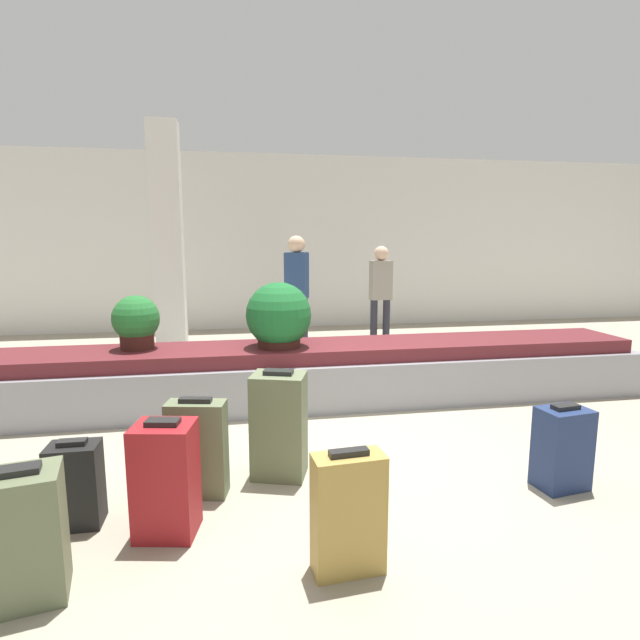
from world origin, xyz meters
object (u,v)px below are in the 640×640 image
object	(u,v)px
potted_plant_0	(279,317)
suitcase_3	(76,485)
suitcase_1	(24,536)
suitcase_4	(279,425)
traveler_2	(298,280)
traveler_1	(381,288)
suitcase_5	(197,448)
suitcase_6	(348,513)
pillar	(168,244)
suitcase_2	(166,479)
suitcase_0	(562,448)
traveler_0	(297,283)
potted_plant_1	(136,322)

from	to	relation	value
potted_plant_0	suitcase_3	bearing A→B (deg)	-125.36
suitcase_1	suitcase_4	distance (m)	1.64
suitcase_4	traveler_2	size ratio (longest dim) A/B	0.46
suitcase_4	traveler_1	world-z (taller)	traveler_1
suitcase_5	suitcase_6	size ratio (longest dim) A/B	1.02
pillar	traveler_2	distance (m)	2.17
suitcase_2	traveler_1	world-z (taller)	traveler_1
pillar	suitcase_3	xyz separation A→B (m)	(-0.09, -4.17, -1.35)
suitcase_0	suitcase_3	world-z (taller)	suitcase_0
suitcase_4	traveler_1	xyz separation A→B (m)	(1.93, 3.98, 0.55)
suitcase_4	suitcase_2	bearing A→B (deg)	-122.02
potted_plant_0	traveler_1	size ratio (longest dim) A/B	0.41
traveler_1	pillar	bearing A→B (deg)	179.96
suitcase_6	traveler_0	size ratio (longest dim) A/B	0.38
pillar	potted_plant_0	world-z (taller)	pillar
suitcase_5	pillar	bearing A→B (deg)	110.08
suitcase_2	suitcase_6	world-z (taller)	suitcase_2
suitcase_5	potted_plant_1	world-z (taller)	potted_plant_1
traveler_1	suitcase_4	bearing A→B (deg)	-120.15
suitcase_2	suitcase_5	xyz separation A→B (m)	(0.15, 0.42, -0.01)
suitcase_0	suitcase_4	distance (m)	1.93
suitcase_0	suitcase_4	bearing A→B (deg)	157.08
suitcase_6	traveler_1	bearing A→B (deg)	66.91
suitcase_0	traveler_0	size ratio (longest dim) A/B	0.34
traveler_1	suitcase_2	bearing A→B (deg)	-124.12
potted_plant_1	traveler_0	bearing A→B (deg)	49.10
suitcase_0	suitcase_2	distance (m)	2.56
traveler_1	suitcase_6	bearing A→B (deg)	-112.65
suitcase_4	potted_plant_1	bearing A→B (deg)	143.56
suitcase_6	suitcase_3	bearing A→B (deg)	150.60
suitcase_0	suitcase_3	xyz separation A→B (m)	(-3.10, 0.08, -0.03)
suitcase_4	traveler_2	world-z (taller)	traveler_2
suitcase_3	traveler_0	world-z (taller)	traveler_0
suitcase_3	potted_plant_0	bearing A→B (deg)	54.76
suitcase_4	potted_plant_1	xyz separation A→B (m)	(-1.23, 1.68, 0.50)
suitcase_0	potted_plant_0	distance (m)	2.73
potted_plant_1	traveler_1	distance (m)	3.92
suitcase_6	potted_plant_0	bearing A→B (deg)	87.47
potted_plant_0	suitcase_1	bearing A→B (deg)	-119.15
suitcase_3	suitcase_1	bearing A→B (deg)	-94.10
suitcase_3	potted_plant_1	xyz separation A→B (m)	(-0.00, 2.10, 0.62)
potted_plant_1	suitcase_4	bearing A→B (deg)	-53.77
potted_plant_0	traveler_0	distance (m)	2.35
suitcase_2	traveler_2	xyz separation A→B (m)	(1.45, 5.25, 0.69)
suitcase_1	suitcase_2	world-z (taller)	suitcase_2
suitcase_1	potted_plant_0	distance (m)	2.98
suitcase_4	suitcase_3	bearing A→B (deg)	-144.02
suitcase_2	potted_plant_1	world-z (taller)	potted_plant_1
potted_plant_1	potted_plant_0	bearing A→B (deg)	-6.48
suitcase_3	potted_plant_1	distance (m)	2.19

